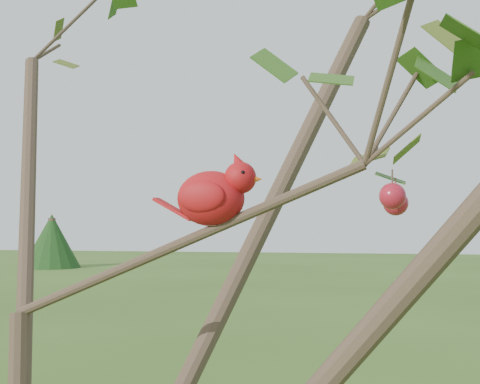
# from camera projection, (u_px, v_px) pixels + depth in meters

# --- Properties ---
(crabapple_tree) EXTENTS (2.35, 2.05, 2.95)m
(crabapple_tree) POSITION_uv_depth(u_px,v_px,m) (26.00, 215.00, 1.05)
(crabapple_tree) COLOR #3C2B20
(crabapple_tree) RESTS_ON ground
(cardinal) EXTENTS (0.19, 0.10, 0.13)m
(cardinal) POSITION_uv_depth(u_px,v_px,m) (214.00, 195.00, 1.09)
(cardinal) COLOR red
(cardinal) RESTS_ON ground
(distant_trees) EXTENTS (39.75, 16.69, 3.89)m
(distant_trees) POSITION_uv_depth(u_px,v_px,m) (386.00, 230.00, 24.80)
(distant_trees) COLOR #3C2B20
(distant_trees) RESTS_ON ground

